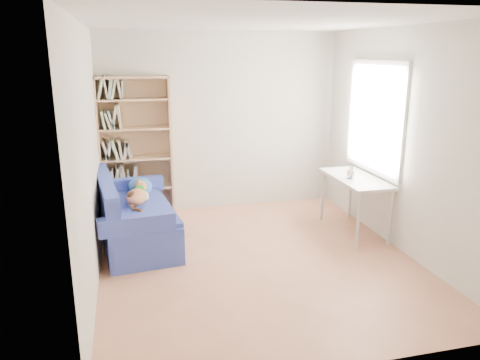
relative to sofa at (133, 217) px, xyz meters
name	(u,v)px	position (x,y,z in m)	size (l,w,h in m)	color
ground	(257,259)	(1.36, -0.88, -0.33)	(4.00, 4.00, 0.00)	#B06C4F
room_shell	(266,117)	(1.46, -0.84, 1.31)	(3.54, 4.04, 2.62)	silver
sofa	(133,217)	(0.00, 0.00, 0.00)	(1.01, 1.82, 0.85)	navy
bookshelf	(136,154)	(0.10, 0.95, 0.59)	(1.00, 0.31, 1.99)	tan
desk	(355,183)	(2.82, -0.36, 0.35)	(0.53, 1.16, 0.75)	silver
pen_cup	(350,174)	(2.72, -0.40, 0.49)	(0.09, 0.09, 0.17)	white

